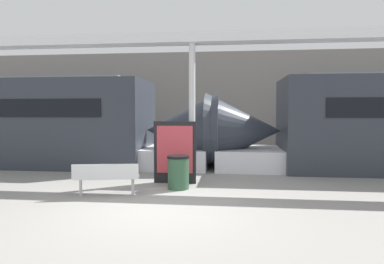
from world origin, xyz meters
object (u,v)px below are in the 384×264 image
(bench_near, at_px, (106,176))
(poster_board, at_px, (175,152))
(support_column_near, at_px, (192,112))
(trash_bin, at_px, (178,172))

(bench_near, xyz_separation_m, poster_board, (1.37, 1.59, 0.39))
(poster_board, bearing_deg, support_column_near, 57.70)
(trash_bin, bearing_deg, bench_near, -148.99)
(bench_near, bearing_deg, trash_bin, 19.40)
(trash_bin, height_order, poster_board, poster_board)
(trash_bin, relative_size, poster_board, 0.50)
(poster_board, height_order, support_column_near, support_column_near)
(support_column_near, bearing_deg, poster_board, -122.30)
(poster_board, distance_m, support_column_near, 1.33)
(support_column_near, bearing_deg, bench_near, -128.43)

